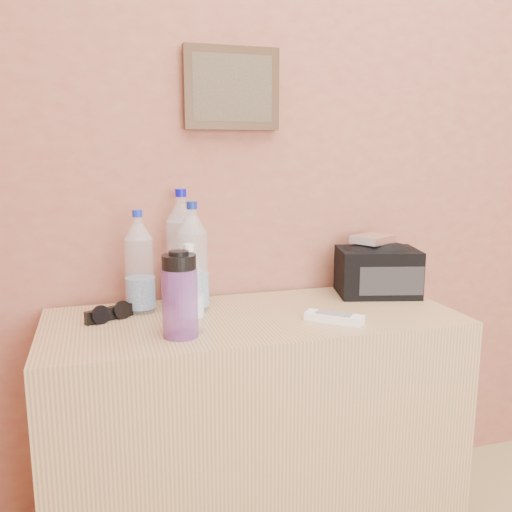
{
  "coord_description": "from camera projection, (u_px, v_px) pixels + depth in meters",
  "views": [
    {
      "loc": [
        -0.85,
        0.28,
        1.21
      ],
      "look_at": [
        -0.43,
        1.71,
        0.92
      ],
      "focal_mm": 38.0,
      "sensor_mm": 36.0,
      "label": 1
    }
  ],
  "objects": [
    {
      "name": "pet_large_b",
      "position": [
        193.0,
        263.0,
        1.6
      ],
      "size": [
        0.09,
        0.09,
        0.33
      ],
      "rotation": [
        0.0,
        0.0,
        -0.43
      ],
      "color": "silver",
      "rests_on": "dresser"
    },
    {
      "name": "pet_small",
      "position": [
        190.0,
        294.0,
        1.41
      ],
      "size": [
        0.07,
        0.07,
        0.23
      ],
      "rotation": [
        0.0,
        0.0,
        0.13
      ],
      "color": "silver",
      "rests_on": "dresser"
    },
    {
      "name": "foil_packet",
      "position": [
        373.0,
        239.0,
        1.77
      ],
      "size": [
        0.15,
        0.14,
        0.02
      ],
      "primitive_type": "cube",
      "rotation": [
        0.0,
        0.0,
        0.49
      ],
      "color": "silver",
      "rests_on": "toiletry_bag"
    },
    {
      "name": "pet_large_a",
      "position": [
        140.0,
        268.0,
        1.58
      ],
      "size": [
        0.08,
        0.08,
        0.3
      ],
      "rotation": [
        0.0,
        0.0,
        -0.18
      ],
      "color": "silver",
      "rests_on": "dresser"
    },
    {
      "name": "nalgene_bottle",
      "position": [
        180.0,
        295.0,
        1.37
      ],
      "size": [
        0.09,
        0.09,
        0.22
      ],
      "rotation": [
        0.0,
        0.0,
        0.04
      ],
      "color": "purple",
      "rests_on": "dresser"
    },
    {
      "name": "sunglasses",
      "position": [
        109.0,
        314.0,
        1.52
      ],
      "size": [
        0.15,
        0.11,
        0.04
      ],
      "primitive_type": null,
      "rotation": [
        0.0,
        0.0,
        0.48
      ],
      "color": "black",
      "rests_on": "dresser"
    },
    {
      "name": "ac_remote",
      "position": [
        334.0,
        318.0,
        1.51
      ],
      "size": [
        0.16,
        0.15,
        0.02
      ],
      "primitive_type": "cube",
      "rotation": [
        0.0,
        0.0,
        -0.72
      ],
      "color": "silver",
      "rests_on": "dresser"
    },
    {
      "name": "pet_large_c",
      "position": [
        182.0,
        253.0,
        1.67
      ],
      "size": [
        0.1,
        0.1,
        0.36
      ],
      "rotation": [
        0.0,
        0.0,
        -0.26
      ],
      "color": "silver",
      "rests_on": "dresser"
    },
    {
      "name": "toiletry_bag",
      "position": [
        377.0,
        269.0,
        1.79
      ],
      "size": [
        0.29,
        0.24,
        0.17
      ],
      "primitive_type": null,
      "rotation": [
        0.0,
        0.0,
        -0.25
      ],
      "color": "black",
      "rests_on": "dresser"
    },
    {
      "name": "dresser",
      "position": [
        254.0,
        433.0,
        1.64
      ],
      "size": [
        1.18,
        0.49,
        0.74
      ],
      "primitive_type": "cube",
      "color": "tan",
      "rests_on": "ground"
    },
    {
      "name": "picture_frame",
      "position": [
        232.0,
        88.0,
        1.67
      ],
      "size": [
        0.3,
        0.03,
        0.25
      ],
      "primitive_type": null,
      "color": "#382311",
      "rests_on": "room_shell"
    }
  ]
}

